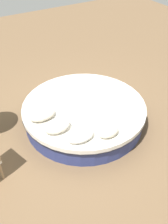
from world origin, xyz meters
The scene contains 6 objects.
ground_plane centered at (0.00, 0.00, 0.00)m, with size 16.00×16.00×0.00m, color brown.
round_bed centered at (0.00, 0.00, 0.24)m, with size 2.69×2.69×0.47m.
throw_pillow_0 centered at (0.95, -0.06, 0.56)m, with size 0.54×0.35×0.17m, color beige.
throw_pillow_1 centered at (0.85, 0.41, 0.58)m, with size 0.53×0.37×0.21m, color silver.
throw_pillow_2 centered at (0.59, 0.85, 0.56)m, with size 0.53×0.33×0.17m, color white.
throw_pillow_3 centered at (0.09, 1.03, 0.56)m, with size 0.42×0.29×0.17m, color beige.
Camera 1 is at (2.29, 3.82, 3.84)m, focal length 41.38 mm.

